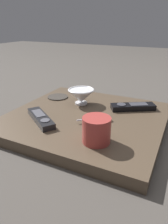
# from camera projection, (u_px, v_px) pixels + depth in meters

# --- Properties ---
(ground_plane) EXTENTS (6.00, 6.00, 0.00)m
(ground_plane) POSITION_uv_depth(u_px,v_px,m) (86.00, 124.00, 0.89)
(ground_plane) COLOR #47423D
(table) EXTENTS (0.62, 0.59, 0.04)m
(table) POSITION_uv_depth(u_px,v_px,m) (86.00, 119.00, 0.88)
(table) COLOR #4C3D2D
(table) RESTS_ON ground
(cereal_bowl) EXTENTS (0.12, 0.12, 0.07)m
(cereal_bowl) POSITION_uv_depth(u_px,v_px,m) (81.00, 96.00, 0.97)
(cereal_bowl) COLOR silver
(cereal_bowl) RESTS_ON table
(coffee_mug) EXTENTS (0.09, 0.09, 0.08)m
(coffee_mug) POSITION_uv_depth(u_px,v_px,m) (96.00, 130.00, 0.66)
(coffee_mug) COLOR #A53833
(coffee_mug) RESTS_ON table
(teaspoon) EXTENTS (0.11, 0.09, 0.03)m
(teaspoon) POSITION_uv_depth(u_px,v_px,m) (104.00, 118.00, 0.82)
(teaspoon) COLOR silver
(teaspoon) RESTS_ON table
(tv_remote_near) EXTENTS (0.19, 0.15, 0.03)m
(tv_remote_near) POSITION_uv_depth(u_px,v_px,m) (133.00, 107.00, 0.92)
(tv_remote_near) COLOR black
(tv_remote_near) RESTS_ON table
(tv_remote_far) EXTENTS (0.19, 0.15, 0.03)m
(tv_remote_far) POSITION_uv_depth(u_px,v_px,m) (41.00, 118.00, 0.81)
(tv_remote_far) COLOR black
(tv_remote_far) RESTS_ON table
(drink_coaster) EXTENTS (0.10, 0.10, 0.01)m
(drink_coaster) POSITION_uv_depth(u_px,v_px,m) (58.00, 97.00, 1.07)
(drink_coaster) COLOR #332D28
(drink_coaster) RESTS_ON table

